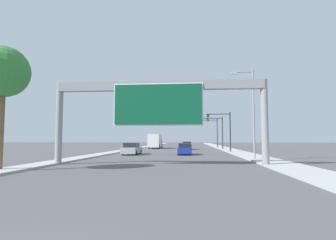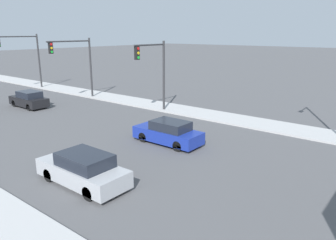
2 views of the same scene
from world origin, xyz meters
The scene contains 7 objects.
sidewalk_right centered at (9.50, 60.00, 0.07)m, with size 3.00×120.00×0.15m.
car_far_right centered at (-5.25, 31.63, 0.73)m, with size 1.89×4.75×1.55m.
car_mid_right centered at (1.75, 32.14, 0.71)m, with size 1.79×4.49×1.50m.
car_near_right centered at (1.75, 48.89, 0.72)m, with size 1.75×4.24×1.54m.
traffic_light_near_intersection centered at (7.35, 38.00, 4.11)m, with size 3.71×0.32×6.16m.
traffic_light_mid_block centered at (6.90, 48.00, 4.29)m, with size 5.04×0.32×6.30m.
traffic_light_far_intersection centered at (6.88, 58.00, 4.53)m, with size 5.22×0.32×6.66m.
Camera 2 is at (-13.78, 19.84, 6.88)m, focal length 35.00 mm.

